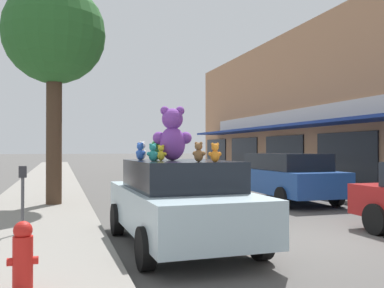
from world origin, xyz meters
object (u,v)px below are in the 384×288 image
teddy_bear_giant (172,134)px  parking_meter (23,190)px  fire_hydrant (23,256)px  teddy_bear_orange (215,153)px  teddy_bear_blue (140,152)px  teddy_bear_brown (199,152)px  plush_art_car (180,201)px  teddy_bear_green (156,150)px  parked_car_far_center (286,176)px  teddy_bear_white (142,151)px  street_tree (54,36)px  teddy_bear_yellow (161,153)px  teddy_bear_teal (153,153)px

teddy_bear_giant → parking_meter: (-2.63, 1.19, -1.05)m
fire_hydrant → teddy_bear_orange: bearing=23.9°
teddy_bear_blue → parking_meter: size_ratio=0.26×
teddy_bear_brown → parking_meter: bearing=13.5°
plush_art_car → teddy_bear_orange: size_ratio=13.95×
teddy_bear_green → parked_car_far_center: (5.36, 4.68, -0.86)m
teddy_bear_white → teddy_bear_orange: bearing=71.5°
teddy_bear_blue → teddy_bear_white: (0.11, 0.42, 0.01)m
teddy_bear_brown → fire_hydrant: teddy_bear_brown is taller
street_tree → plush_art_car: bearing=-68.4°
teddy_bear_green → teddy_bear_brown: (0.46, -1.15, -0.03)m
teddy_bear_white → parking_meter: 2.37m
teddy_bear_yellow → teddy_bear_white: teddy_bear_white is taller
teddy_bear_green → parked_car_far_center: size_ratio=0.08×
teddy_bear_green → parking_meter: teddy_bear_green is taller
teddy_bear_white → teddy_bear_brown: bearing=68.2°
parked_car_far_center → parking_meter: (-7.73, -3.70, 0.10)m
teddy_bear_brown → parked_car_far_center: size_ratio=0.07×
plush_art_car → teddy_bear_teal: teddy_bear_teal is taller
parked_car_far_center → parking_meter: size_ratio=3.56×
teddy_bear_white → teddy_bear_green: 0.56m
teddy_bear_yellow → teddy_bear_green: (-0.02, 0.36, 0.05)m
teddy_bear_brown → teddy_bear_teal: bearing=13.7°
teddy_bear_white → teddy_bear_yellow: bearing=59.4°
teddy_bear_white → teddy_bear_green: teddy_bear_green is taller
plush_art_car → teddy_bear_giant: bearing=121.1°
plush_art_car → teddy_bear_brown: bearing=-84.4°
teddy_bear_yellow → teddy_bear_brown: (0.44, -0.79, 0.02)m
teddy_bear_giant → teddy_bear_green: 0.45m
teddy_bear_green → street_tree: size_ratio=0.06×
teddy_bear_giant → teddy_bear_brown: bearing=113.0°
teddy_bear_giant → teddy_bear_white: 0.91m
teddy_bear_white → fire_hydrant: teddy_bear_white is taller
teddy_bear_blue → teddy_bear_teal: teddy_bear_blue is taller
teddy_bear_blue → teddy_bear_yellow: bearing=-179.0°
plush_art_car → teddy_bear_yellow: 0.92m
teddy_bear_green → parked_car_far_center: bearing=157.4°
teddy_bear_green → parking_meter: (-2.37, 0.98, -0.76)m
teddy_bear_yellow → teddy_bear_white: bearing=-41.2°
teddy_bear_blue → teddy_bear_giant: bearing=-151.6°
teddy_bear_white → street_tree: size_ratio=0.06×
teddy_bear_giant → plush_art_car: bearing=133.7°
plush_art_car → teddy_bear_blue: 1.18m
teddy_bear_teal → teddy_bear_orange: teddy_bear_orange is taller
teddy_bear_blue → parking_meter: bearing=37.5°
teddy_bear_green → fire_hydrant: 3.52m
teddy_bear_brown → fire_hydrant: size_ratio=0.41×
teddy_bear_giant → parked_car_far_center: 7.16m
teddy_bear_green → teddy_bear_brown: teddy_bear_green is taller
teddy_bear_orange → teddy_bear_giant: bearing=-72.7°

